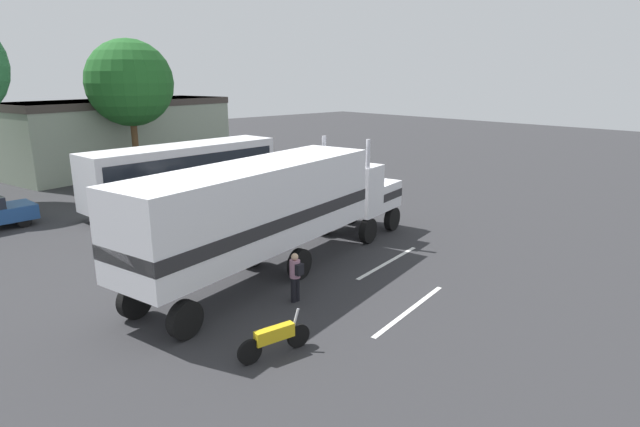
{
  "coord_description": "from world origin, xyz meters",
  "views": [
    {
      "loc": [
        -16.45,
        -15.47,
        7.0
      ],
      "look_at": [
        -2.71,
        -0.68,
        1.6
      ],
      "focal_mm": 28.87,
      "sensor_mm": 36.0,
      "label": 1
    }
  ],
  "objects_px": {
    "semi_truck": "(276,205)",
    "motorcycle": "(275,338)",
    "person_bystander": "(295,275)",
    "parked_bus": "(184,169)",
    "tree_left": "(130,83)"
  },
  "relations": [
    {
      "from": "semi_truck",
      "to": "motorcycle",
      "type": "bearing_deg",
      "value": -128.91
    },
    {
      "from": "semi_truck",
      "to": "person_bystander",
      "type": "distance_m",
      "value": 3.23
    },
    {
      "from": "tree_left",
      "to": "semi_truck",
      "type": "bearing_deg",
      "value": -100.76
    },
    {
      "from": "semi_truck",
      "to": "motorcycle",
      "type": "distance_m",
      "value": 6.31
    },
    {
      "from": "semi_truck",
      "to": "parked_bus",
      "type": "relative_size",
      "value": 1.28
    },
    {
      "from": "motorcycle",
      "to": "tree_left",
      "type": "bearing_deg",
      "value": 73.19
    },
    {
      "from": "parked_bus",
      "to": "tree_left",
      "type": "height_order",
      "value": "tree_left"
    },
    {
      "from": "person_bystander",
      "to": "motorcycle",
      "type": "height_order",
      "value": "person_bystander"
    },
    {
      "from": "motorcycle",
      "to": "tree_left",
      "type": "relative_size",
      "value": 0.22
    },
    {
      "from": "parked_bus",
      "to": "motorcycle",
      "type": "distance_m",
      "value": 17.15
    },
    {
      "from": "semi_truck",
      "to": "parked_bus",
      "type": "distance_m",
      "value": 11.53
    },
    {
      "from": "person_bystander",
      "to": "tree_left",
      "type": "bearing_deg",
      "value": 77.46
    },
    {
      "from": "person_bystander",
      "to": "semi_truck",
      "type": "bearing_deg",
      "value": 63.71
    },
    {
      "from": "motorcycle",
      "to": "tree_left",
      "type": "distance_m",
      "value": 27.42
    },
    {
      "from": "parked_bus",
      "to": "person_bystander",
      "type": "bearing_deg",
      "value": -105.02
    }
  ]
}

